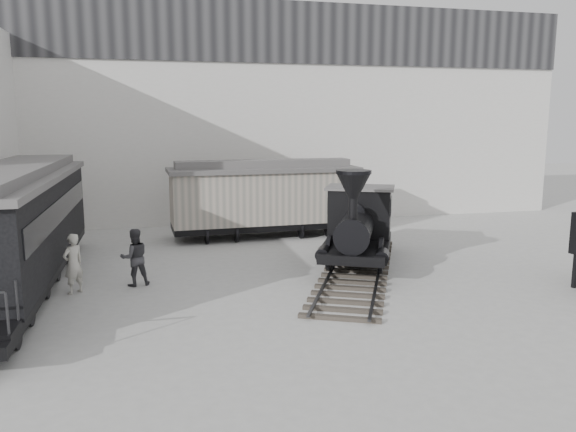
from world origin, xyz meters
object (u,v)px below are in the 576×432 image
object	(u,v)px
locomotive	(359,231)
visitor_b	(135,257)
passenger_coach	(15,226)
visitor_a	(73,264)
boxcar	(264,197)

from	to	relation	value
locomotive	visitor_b	world-z (taller)	locomotive
passenger_coach	visitor_a	xyz separation A→B (m)	(1.78, -1.12, -1.03)
passenger_coach	visitor_b	world-z (taller)	passenger_coach
boxcar	visitor_b	size ratio (longest dim) A/B	4.65
boxcar	visitor_b	bearing A→B (deg)	-131.91
visitor_a	visitor_b	xyz separation A→B (m)	(1.78, 0.43, -0.01)
locomotive	visitor_b	bearing A→B (deg)	-150.66
visitor_a	visitor_b	world-z (taller)	visitor_a
passenger_coach	visitor_a	world-z (taller)	passenger_coach
visitor_a	boxcar	bearing A→B (deg)	179.69
locomotive	visitor_a	distance (m)	9.56
passenger_coach	visitor_b	bearing A→B (deg)	-10.70
boxcar	passenger_coach	world-z (taller)	passenger_coach
visitor_a	visitor_b	distance (m)	1.83
locomotive	passenger_coach	distance (m)	11.30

